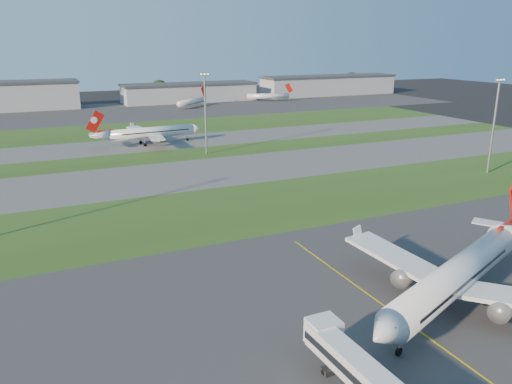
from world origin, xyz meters
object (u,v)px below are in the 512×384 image
airliner_taxiing (151,133)px  light_mast_centre (205,108)px  airliner_parked (457,276)px  mini_jet_near (192,102)px  mini_jet_far (268,96)px  light_mast_east (494,120)px

airliner_taxiing → light_mast_centre: 28.47m
airliner_parked → mini_jet_near: 227.94m
airliner_parked → mini_jet_far: 250.12m
airliner_parked → light_mast_east: size_ratio=1.57×
airliner_taxiing → light_mast_centre: bearing=114.0°
light_mast_centre → airliner_taxiing: bearing=118.6°
mini_jet_far → airliner_taxiing: bearing=-115.9°
airliner_taxiing → mini_jet_near: airliner_taxiing is taller
airliner_parked → light_mast_east: bearing=16.6°
light_mast_east → airliner_parked: bearing=-141.5°
airliner_parked → mini_jet_near: (33.85, 225.41, -1.39)m
airliner_parked → airliner_taxiing: airliner_parked is taller
airliner_parked → airliner_taxiing: (-11.12, 130.53, -0.52)m
airliner_taxiing → mini_jet_near: 105.00m
mini_jet_near → light_mast_centre: size_ratio=0.88×
airliner_parked → light_mast_centre: (1.51, 107.35, 10.14)m
mini_jet_near → light_mast_east: light_mast_east is taller
airliner_taxiing → light_mast_east: light_mast_east is taller
airliner_taxiing → light_mast_centre: light_mast_centre is taller
mini_jet_far → light_mast_centre: size_ratio=1.08×
light_mast_east → mini_jet_near: bearing=100.0°
light_mast_east → airliner_taxiing: bearing=133.7°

